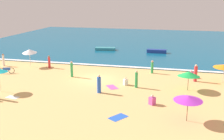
{
  "coord_description": "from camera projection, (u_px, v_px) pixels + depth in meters",
  "views": [
    {
      "loc": [
        8.93,
        -28.53,
        9.04
      ],
      "look_at": [
        1.49,
        1.58,
        0.8
      ],
      "focal_mm": 44.36,
      "sensor_mm": 36.0,
      "label": 1
    }
  ],
  "objects": [
    {
      "name": "beach_towel_4",
      "position": [
        112.0,
        87.0,
        28.55
      ],
      "size": [
        1.6,
        1.76,
        0.01
      ],
      "color": "#D84CA5",
      "rests_on": "ground_plane"
    },
    {
      "name": "parked_bicycle",
      "position": [
        7.0,
        70.0,
        33.59
      ],
      "size": [
        1.71,
        0.74,
        0.76
      ],
      "color": "black",
      "rests_on": "ground_plane"
    },
    {
      "name": "small_boat_0",
      "position": [
        157.0,
        51.0,
        45.43
      ],
      "size": [
        3.17,
        1.01,
        0.56
      ],
      "color": "navy",
      "rests_on": "ocean_water"
    },
    {
      "name": "wave_breaker_foam",
      "position": [
        110.0,
        66.0,
        37.05
      ],
      "size": [
        57.0,
        0.7,
        0.01
      ],
      "primitive_type": "cube",
      "color": "white",
      "rests_on": "ocean_water"
    },
    {
      "name": "beachgoer_3",
      "position": [
        126.0,
        82.0,
        29.18
      ],
      "size": [
        0.56,
        0.56,
        0.83
      ],
      "color": "white",
      "rests_on": "ground_plane"
    },
    {
      "name": "beachgoer_8",
      "position": [
        191.0,
        74.0,
        31.78
      ],
      "size": [
        0.55,
        0.55,
        0.9
      ],
      "color": "#D84CA5",
      "rests_on": "ground_plane"
    },
    {
      "name": "beach_towel_2",
      "position": [
        13.0,
        97.0,
        25.65
      ],
      "size": [
        1.32,
        0.86,
        0.01
      ],
      "color": "white",
      "rests_on": "ground_plane"
    },
    {
      "name": "beachgoer_4",
      "position": [
        72.0,
        69.0,
        32.01
      ],
      "size": [
        0.37,
        0.37,
        1.86
      ],
      "color": "green",
      "rests_on": "ground_plane"
    },
    {
      "name": "beachgoer_10",
      "position": [
        3.0,
        60.0,
        37.14
      ],
      "size": [
        0.3,
        0.3,
        1.66
      ],
      "color": "white",
      "rests_on": "ground_plane"
    },
    {
      "name": "beach_umbrella_1",
      "position": [
        29.0,
        51.0,
        36.49
      ],
      "size": [
        2.28,
        2.31,
        2.41
      ],
      "color": "silver",
      "rests_on": "ground_plane"
    },
    {
      "name": "beach_umbrella_4",
      "position": [
        188.0,
        98.0,
        20.32
      ],
      "size": [
        2.57,
        2.58,
        2.02
      ],
      "color": "#4C3823",
      "rests_on": "ground_plane"
    },
    {
      "name": "beachgoer_7",
      "position": [
        49.0,
        62.0,
        36.14
      ],
      "size": [
        0.43,
        0.43,
        1.63
      ],
      "color": "red",
      "rests_on": "ground_plane"
    },
    {
      "name": "small_boat_1",
      "position": [
        105.0,
        49.0,
        47.83
      ],
      "size": [
        3.6,
        1.72,
        0.44
      ],
      "color": "teal",
      "rests_on": "ocean_water"
    },
    {
      "name": "ground_plane",
      "position": [
        96.0,
        80.0,
        31.16
      ],
      "size": [
        60.0,
        60.0,
        0.0
      ],
      "primitive_type": "plane",
      "color": "#E5B26B"
    },
    {
      "name": "beachgoer_1",
      "position": [
        196.0,
        73.0,
        30.27
      ],
      "size": [
        0.39,
        0.39,
        1.92
      ],
      "color": "red",
      "rests_on": "ground_plane"
    },
    {
      "name": "beachgoer_6",
      "position": [
        152.0,
        100.0,
        23.87
      ],
      "size": [
        0.65,
        0.65,
        0.89
      ],
      "color": "#D84CA5",
      "rests_on": "ground_plane"
    },
    {
      "name": "beachgoer_0",
      "position": [
        136.0,
        79.0,
        28.22
      ],
      "size": [
        0.42,
        0.42,
        1.81
      ],
      "color": "green",
      "rests_on": "ground_plane"
    },
    {
      "name": "beach_towel_0",
      "position": [
        118.0,
        117.0,
        21.39
      ],
      "size": [
        1.56,
        1.73,
        0.01
      ],
      "color": "blue",
      "rests_on": "ground_plane"
    },
    {
      "name": "beach_umbrella_0",
      "position": [
        224.0,
        66.0,
        29.66
      ],
      "size": [
        3.13,
        3.13,
        2.06
      ],
      "color": "silver",
      "rests_on": "ground_plane"
    },
    {
      "name": "ocean_water",
      "position": [
        136.0,
        41.0,
        57.42
      ],
      "size": [
        60.0,
        44.0,
        0.1
      ],
      "primitive_type": "cube",
      "color": "#0F567A",
      "rests_on": "ground_plane"
    },
    {
      "name": "beach_umbrella_2",
      "position": [
        189.0,
        74.0,
        27.19
      ],
      "size": [
        2.28,
        2.3,
        2.0
      ],
      "color": "#4C3823",
      "rests_on": "ground_plane"
    },
    {
      "name": "beachgoer_11",
      "position": [
        152.0,
        67.0,
        33.57
      ],
      "size": [
        0.43,
        0.43,
        1.6
      ],
      "color": "green",
      "rests_on": "ground_plane"
    },
    {
      "name": "beachgoer_9",
      "position": [
        99.0,
        85.0,
        26.69
      ],
      "size": [
        0.51,
        0.51,
        1.79
      ],
      "color": "blue",
      "rests_on": "ground_plane"
    }
  ]
}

